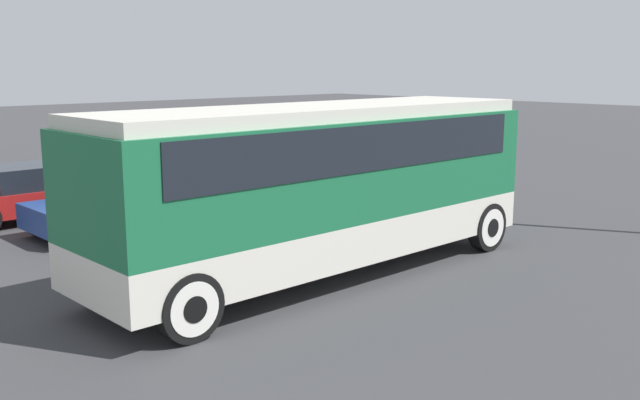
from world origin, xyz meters
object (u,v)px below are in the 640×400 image
(parked_car_near, at_px, (40,191))
(parked_car_far, at_px, (123,204))
(parked_car_mid, at_px, (267,170))
(tour_bus, at_px, (324,174))

(parked_car_near, relative_size, parked_car_far, 0.97)
(parked_car_mid, relative_size, parked_car_far, 1.09)
(parked_car_near, bearing_deg, parked_car_far, -72.17)
(parked_car_near, relative_size, parked_car_mid, 0.90)
(tour_bus, distance_m, parked_car_near, 8.77)
(tour_bus, xyz_separation_m, parked_car_far, (-1.02, 5.79, -1.24))
(parked_car_mid, bearing_deg, parked_car_near, 171.31)
(parked_car_far, bearing_deg, parked_car_near, 107.83)
(parked_car_mid, bearing_deg, parked_car_far, -163.62)
(parked_car_far, bearing_deg, tour_bus, -80.06)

